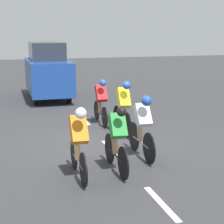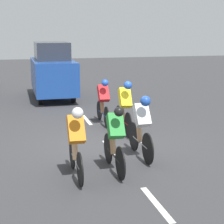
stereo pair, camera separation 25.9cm
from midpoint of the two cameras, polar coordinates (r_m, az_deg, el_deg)
The scene contains 10 objects.
ground_plane at distance 10.01m, azimuth -1.73°, elevation -4.76°, with size 60.00×60.00×0.00m, color #38383A.
lane_stripe_near at distance 6.75m, azimuth 6.42°, elevation -13.63°, with size 0.12×1.40×0.01m, color white.
lane_stripe_mid at distance 9.56m, azimuth -1.00°, elevation -5.57°, with size 0.12×1.40×0.01m, color white.
lane_stripe_far at distance 12.56m, azimuth -4.86°, elevation -1.21°, with size 0.12×1.40×0.01m, color white.
cyclist_white at distance 8.69m, azimuth 3.81°, elevation -1.95°, with size 0.33×1.74×1.53m.
cyclist_green at distance 7.82m, azimuth -0.16°, elevation -3.94°, with size 0.34×1.70×1.46m.
cyclist_yellow at distance 10.71m, azimuth 1.03°, elevation 0.92°, with size 0.35×1.69×1.57m.
cyclist_red at distance 11.81m, azimuth -2.32°, elevation 1.76°, with size 0.32×1.68×1.47m.
cyclist_orange at distance 7.50m, azimuth -6.08°, elevation -4.34°, with size 0.33×1.66×1.52m.
support_car at distance 16.54m, azimuth -10.20°, elevation 6.13°, with size 1.70×3.93×2.43m.
Camera 1 is at (2.52, 9.22, 2.96)m, focal length 60.00 mm.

